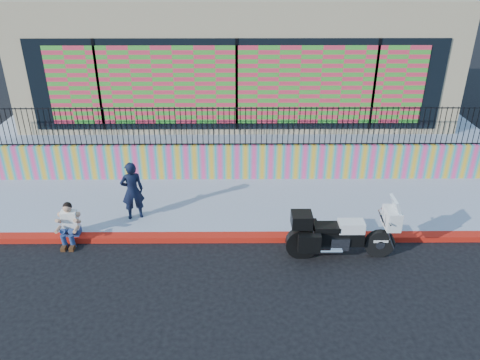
{
  "coord_description": "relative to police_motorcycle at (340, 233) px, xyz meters",
  "views": [
    {
      "loc": [
        0.01,
        -9.89,
        6.63
      ],
      "look_at": [
        0.08,
        1.2,
        1.09
      ],
      "focal_mm": 35.0,
      "sensor_mm": 36.0,
      "label": 1
    }
  ],
  "objects": [
    {
      "name": "ground",
      "position": [
        -2.4,
        0.71,
        -0.66
      ],
      "size": [
        90.0,
        90.0,
        0.0
      ],
      "primitive_type": "plane",
      "color": "black",
      "rests_on": "ground"
    },
    {
      "name": "seated_man",
      "position": [
        -6.53,
        0.58,
        -0.21
      ],
      "size": [
        0.54,
        0.71,
        1.06
      ],
      "color": "navy",
      "rests_on": "ground"
    },
    {
      "name": "metal_fence",
      "position": [
        -2.4,
        3.96,
        1.19
      ],
      "size": [
        15.8,
        0.04,
        1.2
      ],
      "primitive_type": null,
      "color": "black",
      "rests_on": "mural_wall"
    },
    {
      "name": "sidewalk",
      "position": [
        -2.4,
        2.36,
        -0.59
      ],
      "size": [
        16.0,
        3.0,
        0.15
      ],
      "primitive_type": "cube",
      "color": "gray",
      "rests_on": "ground"
    },
    {
      "name": "elevated_platform",
      "position": [
        -2.4,
        9.06,
        -0.04
      ],
      "size": [
        16.0,
        10.0,
        1.25
      ],
      "primitive_type": "cube",
      "color": "gray",
      "rests_on": "ground"
    },
    {
      "name": "mural_wall",
      "position": [
        -2.4,
        3.96,
        0.04
      ],
      "size": [
        16.0,
        0.2,
        1.1
      ],
      "primitive_type": "cube",
      "color": "#EF3F83",
      "rests_on": "sidewalk"
    },
    {
      "name": "police_motorcycle",
      "position": [
        0.0,
        0.0,
        0.0
      ],
      "size": [
        2.54,
        0.84,
        1.58
      ],
      "color": "black",
      "rests_on": "ground"
    },
    {
      "name": "red_curb",
      "position": [
        -2.4,
        0.71,
        -0.59
      ],
      "size": [
        16.0,
        0.3,
        0.15
      ],
      "primitive_type": "cube",
      "color": "red",
      "rests_on": "ground"
    },
    {
      "name": "storefront_building",
      "position": [
        -2.4,
        8.84,
        2.59
      ],
      "size": [
        14.0,
        8.06,
        4.0
      ],
      "color": "tan",
      "rests_on": "elevated_platform"
    },
    {
      "name": "police_officer",
      "position": [
        -5.13,
        1.58,
        0.29
      ],
      "size": [
        0.68,
        0.55,
        1.61
      ],
      "primitive_type": "imported",
      "rotation": [
        0.0,
        0.0,
        3.47
      ],
      "color": "black",
      "rests_on": "sidewalk"
    }
  ]
}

